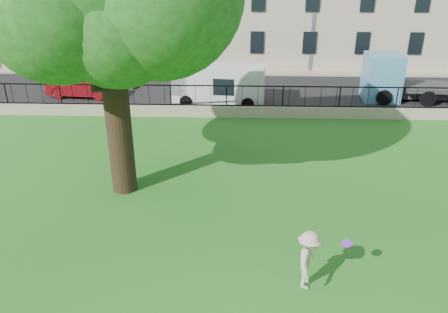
{
  "coord_description": "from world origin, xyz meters",
  "views": [
    {
      "loc": [
        0.69,
        -10.55,
        7.75
      ],
      "look_at": [
        0.18,
        3.5,
        1.42
      ],
      "focal_mm": 35.0,
      "sensor_mm": 36.0,
      "label": 1
    }
  ],
  "objects_px": {
    "frisbee": "(347,243)",
    "white_van": "(219,85)",
    "man": "(308,260)",
    "blue_truck": "(421,78)",
    "red_sedan": "(83,86)"
  },
  "relations": [
    {
      "from": "frisbee",
      "to": "white_van",
      "type": "distance_m",
      "value": 16.05
    },
    {
      "from": "red_sedan",
      "to": "man",
      "type": "bearing_deg",
      "value": -140.55
    },
    {
      "from": "man",
      "to": "red_sedan",
      "type": "relative_size",
      "value": 0.38
    },
    {
      "from": "white_van",
      "to": "man",
      "type": "bearing_deg",
      "value": -73.91
    },
    {
      "from": "red_sedan",
      "to": "white_van",
      "type": "bearing_deg",
      "value": -91.51
    },
    {
      "from": "frisbee",
      "to": "white_van",
      "type": "bearing_deg",
      "value": 104.53
    },
    {
      "from": "frisbee",
      "to": "white_van",
      "type": "relative_size",
      "value": 0.05
    },
    {
      "from": "man",
      "to": "blue_truck",
      "type": "distance_m",
      "value": 19.12
    },
    {
      "from": "man",
      "to": "white_van",
      "type": "xyz_separation_m",
      "value": [
        -3.01,
        15.88,
        0.28
      ]
    },
    {
      "from": "frisbee",
      "to": "red_sedan",
      "type": "relative_size",
      "value": 0.06
    },
    {
      "from": "man",
      "to": "white_van",
      "type": "height_order",
      "value": "white_van"
    },
    {
      "from": "man",
      "to": "white_van",
      "type": "distance_m",
      "value": 16.17
    },
    {
      "from": "red_sedan",
      "to": "blue_truck",
      "type": "height_order",
      "value": "blue_truck"
    },
    {
      "from": "red_sedan",
      "to": "blue_truck",
      "type": "bearing_deg",
      "value": -84.77
    },
    {
      "from": "red_sedan",
      "to": "blue_truck",
      "type": "distance_m",
      "value": 20.45
    }
  ]
}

